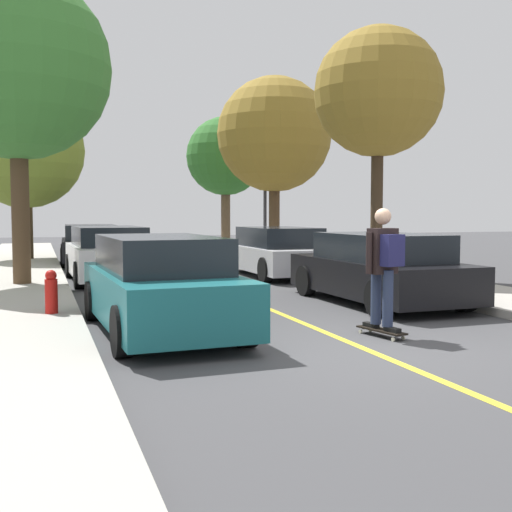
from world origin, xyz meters
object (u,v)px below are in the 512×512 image
(street_tree_left_nearest, at_px, (17,67))
(street_tree_left_near, at_px, (25,150))
(parked_car_left_nearest, at_px, (160,285))
(street_tree_right_near, at_px, (274,135))
(skateboard, at_px, (381,331))
(parked_car_left_near, at_px, (109,254))
(streetlamp, at_px, (265,161))
(parked_car_left_far, at_px, (90,244))
(street_tree_right_nearest, at_px, (378,93))
(street_tree_right_far, at_px, (225,157))
(skateboarder, at_px, (384,262))
(parked_car_right_near, at_px, (277,252))
(fire_hydrant, at_px, (51,292))
(parked_car_right_nearest, at_px, (379,269))

(street_tree_left_nearest, xyz_separation_m, street_tree_left_near, (0.00, 8.21, -1.09))
(parked_car_left_nearest, bearing_deg, street_tree_right_near, 62.66)
(street_tree_left_nearest, height_order, skateboard, street_tree_left_nearest)
(parked_car_left_near, bearing_deg, skateboard, -71.30)
(streetlamp, distance_m, skateboard, 15.13)
(parked_car_left_far, bearing_deg, street_tree_left_nearest, -106.57)
(parked_car_left_far, xyz_separation_m, street_tree_right_nearest, (6.59, -7.77, 4.11))
(parked_car_left_far, height_order, skateboard, parked_car_left_far)
(street_tree_right_near, bearing_deg, parked_car_left_far, 177.41)
(street_tree_right_near, xyz_separation_m, street_tree_right_far, (0.00, 6.40, -0.27))
(parked_car_left_near, bearing_deg, streetlamp, 42.43)
(streetlamp, height_order, skateboarder, streetlamp)
(parked_car_left_nearest, distance_m, street_tree_right_nearest, 9.38)
(parked_car_left_far, height_order, parked_car_right_near, parked_car_right_near)
(street_tree_left_nearest, bearing_deg, skateboarder, -56.86)
(parked_car_right_near, distance_m, street_tree_left_near, 10.34)
(street_tree_left_near, bearing_deg, street_tree_left_nearest, -90.00)
(parked_car_left_nearest, distance_m, parked_car_left_far, 13.04)
(parked_car_left_nearest, relative_size, parked_car_left_far, 1.05)
(skateboarder, bearing_deg, parked_car_left_nearest, 154.25)
(street_tree_left_nearest, relative_size, streetlamp, 1.12)
(skateboard, bearing_deg, parked_car_left_near, 108.70)
(parked_car_left_near, height_order, streetlamp, streetlamp)
(street_tree_left_nearest, height_order, street_tree_right_far, street_tree_left_nearest)
(street_tree_right_near, height_order, fire_hydrant, street_tree_right_near)
(parked_car_left_far, distance_m, street_tree_right_far, 9.69)
(street_tree_right_nearest, xyz_separation_m, skateboarder, (-3.69, -6.67, -3.72))
(parked_car_left_near, xyz_separation_m, skateboarder, (2.90, -8.58, 0.37))
(parked_car_right_nearest, xyz_separation_m, skateboard, (-1.65, -2.94, -0.58))
(street_tree_right_nearest, bearing_deg, skateboarder, -118.95)
(street_tree_right_far, xyz_separation_m, fire_hydrant, (-8.09, -17.71, -3.83))
(parked_car_left_near, relative_size, parked_car_left_far, 1.01)
(parked_car_right_near, bearing_deg, parked_car_left_near, 179.01)
(parked_car_right_near, relative_size, street_tree_right_far, 0.73)
(streetlamp, bearing_deg, skateboarder, -103.33)
(street_tree_left_nearest, distance_m, street_tree_right_far, 15.59)
(fire_hydrant, bearing_deg, street_tree_left_near, 92.40)
(skateboarder, bearing_deg, parked_car_left_near, 108.67)
(parked_car_right_near, relative_size, street_tree_left_near, 0.76)
(parked_car_right_nearest, distance_m, street_tree_right_nearest, 5.90)
(parked_car_right_nearest, height_order, skateboard, parked_car_right_nearest)
(street_tree_right_far, relative_size, streetlamp, 0.97)
(parked_car_left_near, xyz_separation_m, parked_car_left_far, (0.00, 5.86, -0.03))
(street_tree_left_near, relative_size, fire_hydrant, 8.30)
(parked_car_right_near, xyz_separation_m, street_tree_left_nearest, (-6.59, -0.93, 4.34))
(street_tree_left_nearest, height_order, street_tree_right_nearest, street_tree_left_nearest)
(street_tree_right_nearest, height_order, skateboarder, street_tree_right_nearest)
(parked_car_left_nearest, xyz_separation_m, skateboard, (2.89, -1.37, -0.61))
(parked_car_left_far, relative_size, skateboarder, 2.40)
(parked_car_left_far, xyz_separation_m, street_tree_left_nearest, (-2.04, -6.87, 4.33))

